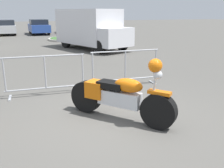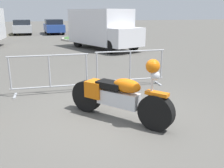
% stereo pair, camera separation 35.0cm
% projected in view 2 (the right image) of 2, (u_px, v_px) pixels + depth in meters
% --- Properties ---
extents(ground_plane, '(120.00, 120.00, 0.00)m').
position_uv_depth(ground_plane, '(110.00, 118.00, 5.23)').
color(ground_plane, '#54514C').
extents(motorcycle, '(1.58, 2.00, 1.34)m').
position_uv_depth(motorcycle, '(118.00, 96.00, 5.04)').
color(motorcycle, black).
rests_on(motorcycle, ground).
extents(crowd_barrier_near, '(2.08, 0.60, 1.07)m').
position_uv_depth(crowd_barrier_near, '(50.00, 74.00, 6.64)').
color(crowd_barrier_near, '#9EA0A5').
rests_on(crowd_barrier_near, ground).
extents(crowd_barrier_far, '(2.08, 0.60, 1.07)m').
position_uv_depth(crowd_barrier_far, '(130.00, 68.00, 7.36)').
color(crowd_barrier_far, '#9EA0A5').
rests_on(crowd_barrier_far, ground).
extents(delivery_van, '(3.50, 5.36, 2.31)m').
position_uv_depth(delivery_van, '(102.00, 28.00, 14.84)').
color(delivery_van, silver).
rests_on(delivery_van, ground).
extents(parked_car_silver, '(1.70, 4.18, 1.42)m').
position_uv_depth(parked_car_silver, '(22.00, 27.00, 24.90)').
color(parked_car_silver, '#B7BABF').
rests_on(parked_car_silver, ground).
extents(parked_car_blue, '(1.75, 4.29, 1.46)m').
position_uv_depth(parked_car_blue, '(54.00, 26.00, 25.37)').
color(parked_car_blue, '#284799').
rests_on(parked_car_blue, ground).
extents(parked_car_maroon, '(1.71, 4.20, 1.43)m').
position_uv_depth(parked_car_maroon, '(83.00, 26.00, 26.12)').
color(parked_car_maroon, maroon).
rests_on(parked_car_maroon, ground).
extents(pedestrian, '(0.48, 0.48, 1.69)m').
position_uv_depth(pedestrian, '(132.00, 27.00, 21.29)').
color(pedestrian, '#262838').
rests_on(pedestrian, ground).
extents(planter_island, '(4.11, 4.11, 1.23)m').
position_uv_depth(planter_island, '(87.00, 36.00, 20.27)').
color(planter_island, '#ADA89E').
rests_on(planter_island, ground).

